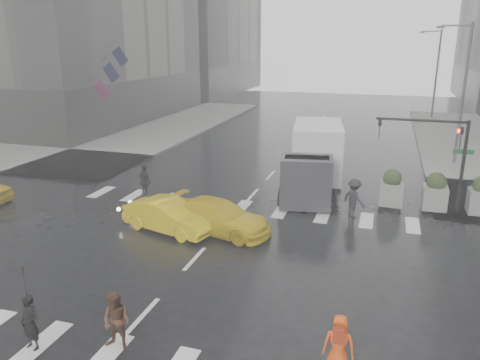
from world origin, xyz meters
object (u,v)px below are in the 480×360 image
(pedestrian_brown, at_px, (117,321))
(pedestrian_orange, at_px, (339,344))
(taxi_mid, at_px, (169,216))
(box_truck, at_px, (314,158))
(traffic_signal_pole, at_px, (442,147))

(pedestrian_brown, distance_m, pedestrian_orange, 5.76)
(pedestrian_brown, distance_m, taxi_mid, 8.03)
(pedestrian_brown, height_order, pedestrian_orange, pedestrian_brown)
(box_truck, bearing_deg, taxi_mid, -133.66)
(taxi_mid, bearing_deg, pedestrian_orange, -116.48)
(pedestrian_brown, xyz_separation_m, taxi_mid, (-2.21, 7.72, -0.12))
(taxi_mid, bearing_deg, box_truck, -20.50)
(pedestrian_orange, relative_size, taxi_mid, 0.37)
(traffic_signal_pole, relative_size, pedestrian_brown, 2.76)
(traffic_signal_pole, distance_m, box_truck, 6.30)
(pedestrian_brown, height_order, taxi_mid, pedestrian_brown)
(pedestrian_brown, distance_m, box_truck, 15.24)
(pedestrian_brown, relative_size, pedestrian_orange, 1.04)
(taxi_mid, bearing_deg, traffic_signal_pole, -47.59)
(pedestrian_orange, distance_m, taxi_mid, 10.50)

